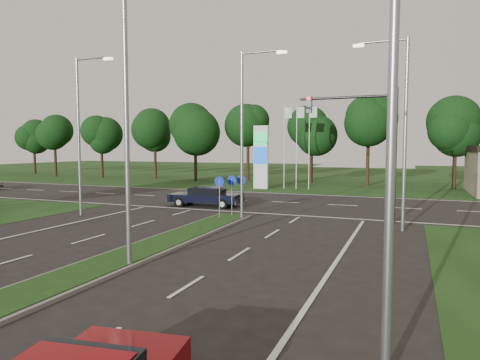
% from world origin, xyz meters
% --- Properties ---
extents(verge_far, '(160.00, 50.00, 0.02)m').
position_xyz_m(verge_far, '(0.00, 55.00, 0.00)').
color(verge_far, black).
rests_on(verge_far, ground).
extents(cross_road, '(160.00, 12.00, 0.02)m').
position_xyz_m(cross_road, '(0.00, 24.00, 0.00)').
color(cross_road, black).
rests_on(cross_road, ground).
extents(median_kerb, '(2.00, 26.00, 0.12)m').
position_xyz_m(median_kerb, '(0.00, 4.00, 0.06)').
color(median_kerb, slate).
rests_on(median_kerb, ground).
extents(streetlight_median_near, '(2.53, 0.22, 9.00)m').
position_xyz_m(streetlight_median_near, '(1.00, 6.00, 5.08)').
color(streetlight_median_near, gray).
rests_on(streetlight_median_near, ground).
extents(streetlight_median_far, '(2.53, 0.22, 9.00)m').
position_xyz_m(streetlight_median_far, '(1.00, 16.00, 5.08)').
color(streetlight_median_far, gray).
rests_on(streetlight_median_far, ground).
extents(streetlight_left_far, '(2.53, 0.22, 9.00)m').
position_xyz_m(streetlight_left_far, '(-8.30, 14.00, 5.08)').
color(streetlight_left_far, gray).
rests_on(streetlight_left_far, ground).
extents(streetlight_right_far, '(2.53, 0.22, 9.00)m').
position_xyz_m(streetlight_right_far, '(8.80, 16.00, 5.08)').
color(streetlight_right_far, gray).
rests_on(streetlight_right_far, ground).
extents(streetlight_right_near, '(2.53, 0.22, 9.00)m').
position_xyz_m(streetlight_right_near, '(8.80, 2.00, 5.08)').
color(streetlight_right_near, gray).
rests_on(streetlight_right_near, ground).
extents(traffic_signal, '(5.10, 0.42, 7.00)m').
position_xyz_m(traffic_signal, '(7.19, 18.00, 4.65)').
color(traffic_signal, black).
rests_on(traffic_signal, ground).
extents(median_signs, '(1.16, 1.76, 2.38)m').
position_xyz_m(median_signs, '(0.00, 16.40, 1.71)').
color(median_signs, gray).
rests_on(median_signs, ground).
extents(gas_pylon, '(5.80, 1.26, 8.00)m').
position_xyz_m(gas_pylon, '(-3.79, 33.05, 3.20)').
color(gas_pylon, silver).
rests_on(gas_pylon, ground).
extents(treeline_far, '(6.00, 6.00, 9.90)m').
position_xyz_m(treeline_far, '(0.10, 39.93, 6.83)').
color(treeline_far, black).
rests_on(treeline_far, ground).
extents(navy_sedan, '(4.89, 2.28, 1.31)m').
position_xyz_m(navy_sedan, '(-3.35, 20.00, 0.70)').
color(navy_sedan, black).
rests_on(navy_sedan, ground).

